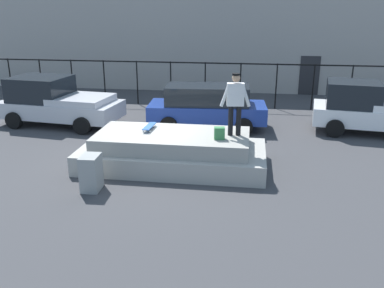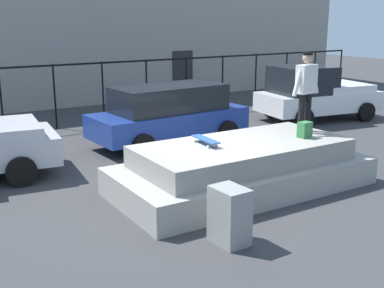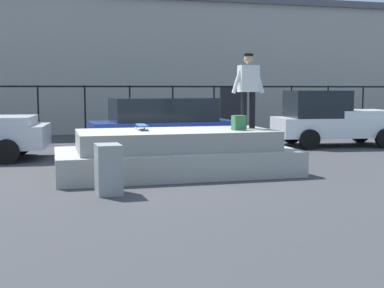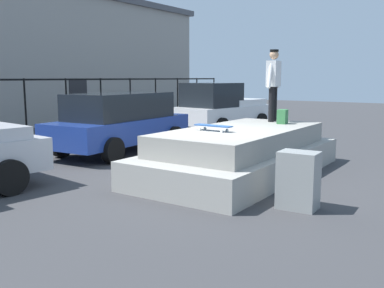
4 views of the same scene
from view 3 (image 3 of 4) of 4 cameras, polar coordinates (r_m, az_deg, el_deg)
name	(u,v)px [view 3 (image 3 of 4)]	position (r m, az deg, el deg)	size (l,w,h in m)	color
ground_plane	(142,173)	(11.97, -5.47, -3.16)	(60.00, 60.00, 0.00)	#38383A
concrete_ledge	(176,154)	(11.77, -1.74, -1.10)	(5.29, 2.49, 0.98)	#9E9B93
skateboarder	(248,85)	(12.28, 6.15, 6.39)	(0.85, 0.29, 1.73)	black
skateboard	(142,125)	(11.82, -5.52, 2.02)	(0.26, 0.83, 0.12)	#264C8C
backpack	(239,123)	(11.77, 5.11, 2.32)	(0.28, 0.20, 0.33)	#33723F
car_blue_hatchback_mid	(163,123)	(15.77, -3.15, 2.27)	(4.47, 2.19, 1.63)	navy
car_white_pickup_far	(332,119)	(18.12, 15.05, 2.67)	(4.30, 2.50, 1.85)	white
utility_box	(108,169)	(9.62, -9.09, -2.72)	(0.44, 0.60, 0.91)	gray
fence_row	(108,105)	(19.07, -9.17, 4.24)	(24.06, 0.06, 2.03)	black
warehouse_building	(93,65)	(25.46, -10.73, 8.41)	(29.87, 6.36, 5.99)	gray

